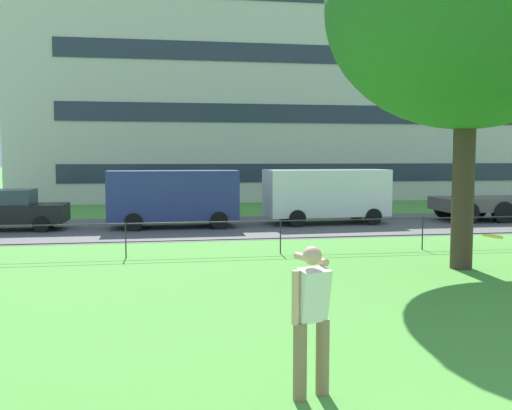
# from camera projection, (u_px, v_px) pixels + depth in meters

# --- Properties ---
(street_strip) EXTENTS (80.00, 7.78, 0.01)m
(street_strip) POSITION_uv_depth(u_px,v_px,m) (246.00, 226.00, 23.35)
(street_strip) COLOR #565454
(street_strip) RESTS_ON ground
(park_fence) EXTENTS (34.74, 0.04, 1.00)m
(park_fence) POSITION_uv_depth(u_px,v_px,m) (280.00, 231.00, 16.79)
(park_fence) COLOR #232328
(park_fence) RESTS_ON ground
(tree_large_lawn) EXTENTS (6.98, 7.63, 9.36)m
(tree_large_lawn) POSITION_uv_depth(u_px,v_px,m) (466.00, 2.00, 13.95)
(tree_large_lawn) COLOR #423023
(tree_large_lawn) RESTS_ON ground
(person_thrower) EXTENTS (0.49, 0.87, 1.78)m
(person_thrower) POSITION_uv_depth(u_px,v_px,m) (311.00, 316.00, 6.77)
(person_thrower) COLOR #846B4C
(person_thrower) RESTS_ON ground
(frisbee) EXTENTS (0.27, 0.27, 0.06)m
(frisbee) POSITION_uv_depth(u_px,v_px,m) (493.00, 236.00, 7.93)
(frisbee) COLOR yellow
(car_black_left) EXTENTS (4.06, 1.92, 1.54)m
(car_black_left) POSITION_uv_depth(u_px,v_px,m) (11.00, 210.00, 22.13)
(car_black_left) COLOR black
(car_black_left) RESTS_ON ground
(panel_van_far_left) EXTENTS (5.02, 2.13, 2.24)m
(panel_van_far_left) POSITION_uv_depth(u_px,v_px,m) (173.00, 195.00, 22.97)
(panel_van_far_left) COLOR navy
(panel_van_far_left) RESTS_ON ground
(panel_van_far_right) EXTENTS (5.07, 2.25, 2.24)m
(panel_van_far_right) POSITION_uv_depth(u_px,v_px,m) (326.00, 193.00, 24.28)
(panel_van_far_right) COLOR white
(panel_van_far_right) RESTS_ON ground
(apartment_building_background) EXTENTS (36.43, 11.92, 14.63)m
(apartment_building_background) POSITION_uv_depth(u_px,v_px,m) (293.00, 91.00, 41.13)
(apartment_building_background) COLOR beige
(apartment_building_background) RESTS_ON ground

